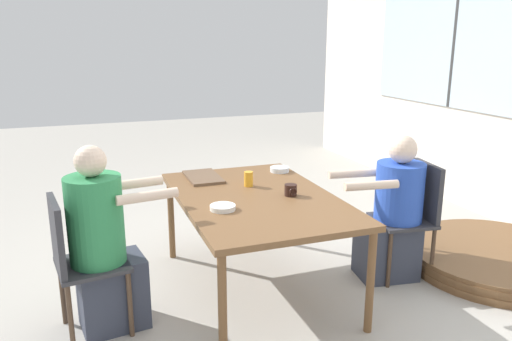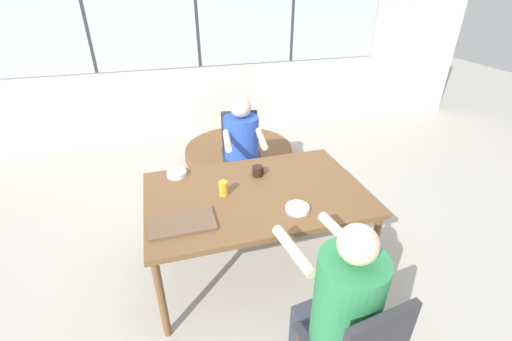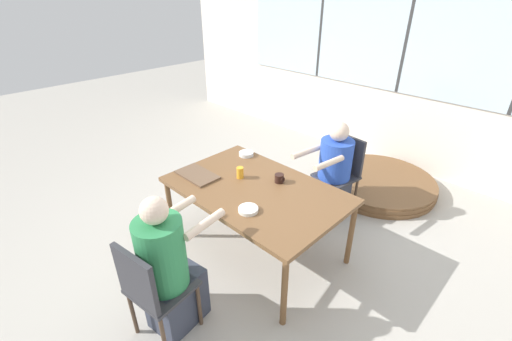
# 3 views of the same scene
# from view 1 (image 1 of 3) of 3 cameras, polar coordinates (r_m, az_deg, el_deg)

# --- Properties ---
(ground_plane) EXTENTS (16.00, 16.00, 0.00)m
(ground_plane) POSITION_cam_1_polar(r_m,az_deg,el_deg) (3.72, 0.00, -13.34)
(ground_plane) COLOR #B2ADA3
(dining_table) EXTENTS (1.60, 1.03, 0.71)m
(dining_table) POSITION_cam_1_polar(r_m,az_deg,el_deg) (3.46, 0.00, -3.73)
(dining_table) COLOR brown
(dining_table) RESTS_ON ground_plane
(chair_for_woman_green_shirt) EXTENTS (0.45, 0.45, 0.87)m
(chair_for_woman_green_shirt) POSITION_cam_1_polar(r_m,az_deg,el_deg) (3.92, 17.64, -4.26)
(chair_for_woman_green_shirt) COLOR #333338
(chair_for_woman_green_shirt) RESTS_ON ground_plane
(chair_for_man_blue_shirt) EXTENTS (0.45, 0.45, 0.87)m
(chair_for_man_blue_shirt) POSITION_cam_1_polar(r_m,az_deg,el_deg) (3.17, -19.96, -9.06)
(chair_for_man_blue_shirt) COLOR #333338
(chair_for_man_blue_shirt) RESTS_ON ground_plane
(person_woman_green_shirt) EXTENTS (0.43, 0.69, 1.09)m
(person_woman_green_shirt) POSITION_cam_1_polar(r_m,az_deg,el_deg) (3.85, 15.34, -5.06)
(person_woman_green_shirt) COLOR #333847
(person_woman_green_shirt) RESTS_ON ground_plane
(person_man_blue_shirt) EXTENTS (0.41, 0.65, 1.17)m
(person_man_blue_shirt) POSITION_cam_1_polar(r_m,az_deg,el_deg) (3.19, -16.98, -8.62)
(person_man_blue_shirt) COLOR #333847
(person_man_blue_shirt) RESTS_ON ground_plane
(food_tray_dark) EXTENTS (0.42, 0.24, 0.02)m
(food_tray_dark) POSITION_cam_1_polar(r_m,az_deg,el_deg) (3.89, -6.06, -0.74)
(food_tray_dark) COLOR brown
(food_tray_dark) RESTS_ON dining_table
(coffee_mug) EXTENTS (0.09, 0.09, 0.08)m
(coffee_mug) POSITION_cam_1_polar(r_m,az_deg,el_deg) (3.44, 4.00, -2.25)
(coffee_mug) COLOR black
(coffee_mug) RESTS_ON dining_table
(juice_glass) EXTENTS (0.07, 0.07, 0.11)m
(juice_glass) POSITION_cam_1_polar(r_m,az_deg,el_deg) (3.65, -0.86, -0.97)
(juice_glass) COLOR gold
(juice_glass) RESTS_ON dining_table
(bowl_white_shallow) EXTENTS (0.16, 0.16, 0.03)m
(bowl_white_shallow) POSITION_cam_1_polar(r_m,az_deg,el_deg) (3.17, -3.82, -4.24)
(bowl_white_shallow) COLOR white
(bowl_white_shallow) RESTS_ON dining_table
(bowl_cereal) EXTENTS (0.15, 0.15, 0.04)m
(bowl_cereal) POSITION_cam_1_polar(r_m,az_deg,el_deg) (4.06, 2.71, 0.13)
(bowl_cereal) COLOR silver
(bowl_cereal) RESTS_ON dining_table
(folded_table_stack) EXTENTS (1.39, 1.39, 0.15)m
(folded_table_stack) POSITION_cam_1_polar(r_m,az_deg,el_deg) (4.44, 25.89, -9.01)
(folded_table_stack) COLOR brown
(folded_table_stack) RESTS_ON ground_plane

